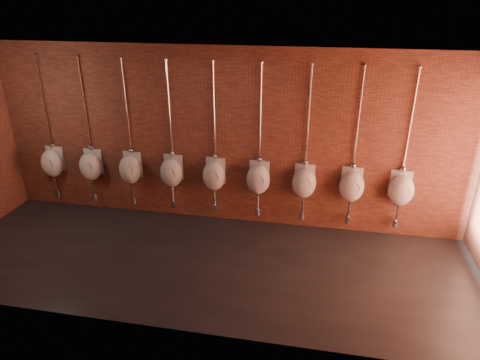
% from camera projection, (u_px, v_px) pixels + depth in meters
% --- Properties ---
extents(ground, '(8.50, 8.50, 0.00)m').
position_uv_depth(ground, '(206.00, 263.00, 6.87)').
color(ground, black).
rests_on(ground, ground).
extents(room_shell, '(8.54, 3.04, 3.22)m').
position_uv_depth(room_shell, '(201.00, 145.00, 6.05)').
color(room_shell, black).
rests_on(room_shell, ground).
extents(urinal_0, '(0.44, 0.39, 2.72)m').
position_uv_depth(urinal_0, '(52.00, 163.00, 8.27)').
color(urinal_0, silver).
rests_on(urinal_0, ground).
extents(urinal_1, '(0.44, 0.39, 2.72)m').
position_uv_depth(urinal_1, '(91.00, 166.00, 8.13)').
color(urinal_1, silver).
rests_on(urinal_1, ground).
extents(urinal_2, '(0.44, 0.39, 2.72)m').
position_uv_depth(urinal_2, '(130.00, 169.00, 8.00)').
color(urinal_2, silver).
rests_on(urinal_2, ground).
extents(urinal_3, '(0.44, 0.39, 2.72)m').
position_uv_depth(urinal_3, '(171.00, 172.00, 7.86)').
color(urinal_3, silver).
rests_on(urinal_3, ground).
extents(urinal_4, '(0.44, 0.39, 2.72)m').
position_uv_depth(urinal_4, '(214.00, 175.00, 7.72)').
color(urinal_4, silver).
rests_on(urinal_4, ground).
extents(urinal_5, '(0.44, 0.39, 2.72)m').
position_uv_depth(urinal_5, '(258.00, 178.00, 7.58)').
color(urinal_5, silver).
rests_on(urinal_5, ground).
extents(urinal_6, '(0.44, 0.39, 2.72)m').
position_uv_depth(urinal_6, '(304.00, 182.00, 7.44)').
color(urinal_6, silver).
rests_on(urinal_6, ground).
extents(urinal_7, '(0.44, 0.39, 2.72)m').
position_uv_depth(urinal_7, '(352.00, 186.00, 7.31)').
color(urinal_7, silver).
rests_on(urinal_7, ground).
extents(urinal_8, '(0.44, 0.39, 2.72)m').
position_uv_depth(urinal_8, '(401.00, 189.00, 7.17)').
color(urinal_8, silver).
rests_on(urinal_8, ground).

